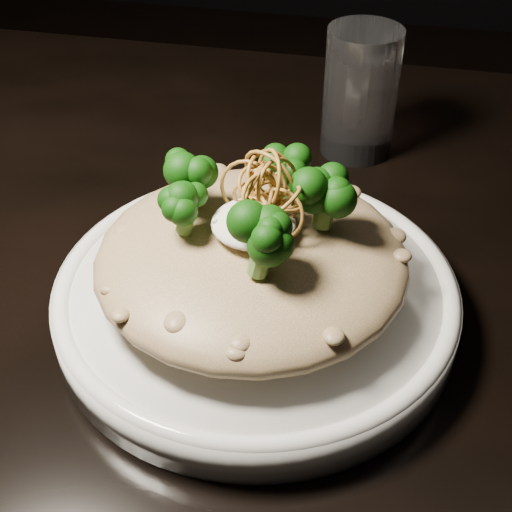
% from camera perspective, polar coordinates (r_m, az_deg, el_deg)
% --- Properties ---
extents(table, '(1.10, 0.80, 0.75)m').
position_cam_1_polar(table, '(0.63, 2.66, -6.40)').
color(table, black).
rests_on(table, ground).
extents(plate, '(0.29, 0.29, 0.03)m').
position_cam_1_polar(plate, '(0.52, -0.00, -3.42)').
color(plate, white).
rests_on(plate, table).
extents(risotto, '(0.22, 0.22, 0.05)m').
position_cam_1_polar(risotto, '(0.49, -0.37, -0.16)').
color(risotto, brown).
rests_on(risotto, plate).
extents(broccoli, '(0.13, 0.13, 0.05)m').
position_cam_1_polar(broccoli, '(0.47, -0.28, 4.51)').
color(broccoli, black).
rests_on(broccoli, risotto).
extents(cheese, '(0.06, 0.06, 0.02)m').
position_cam_1_polar(cheese, '(0.47, -0.20, 2.64)').
color(cheese, silver).
rests_on(cheese, risotto).
extents(shallots, '(0.05, 0.05, 0.04)m').
position_cam_1_polar(shallots, '(0.46, 0.70, 5.53)').
color(shallots, brown).
rests_on(shallots, cheese).
extents(drinking_glass, '(0.07, 0.07, 0.12)m').
position_cam_1_polar(drinking_glass, '(0.70, 8.34, 12.80)').
color(drinking_glass, white).
rests_on(drinking_glass, table).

